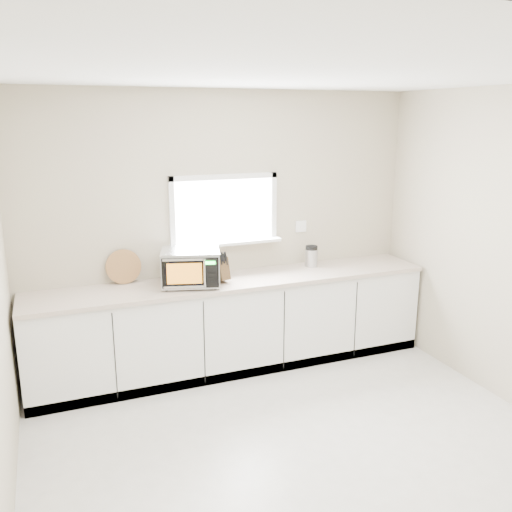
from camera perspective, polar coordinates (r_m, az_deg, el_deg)
ground at (r=4.23m, az=5.96°, el=-20.83°), size 4.00×4.00×0.00m
back_wall at (r=5.41m, az=-3.39°, el=2.95°), size 4.00×0.17×2.70m
cabinets at (r=5.41m, az=-2.26°, el=-7.27°), size 3.92×0.60×0.88m
countertop at (r=5.24m, az=-2.27°, el=-2.64°), size 3.92×0.64×0.04m
microwave at (r=5.03m, az=-6.87°, el=-1.14°), size 0.61×0.54×0.34m
knife_block at (r=5.13m, az=-3.69°, el=-1.33°), size 0.14×0.22×0.30m
cutting_board at (r=5.21m, az=-13.78°, el=-1.09°), size 0.33×0.08×0.32m
coffee_grinder at (r=5.68m, az=5.85°, el=0.00°), size 0.15×0.15×0.22m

